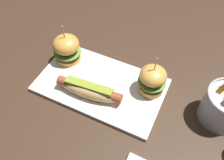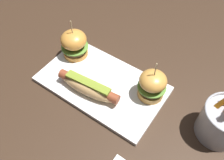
% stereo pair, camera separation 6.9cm
% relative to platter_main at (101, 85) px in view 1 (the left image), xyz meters
% --- Properties ---
extents(ground_plane, '(3.00, 3.00, 0.00)m').
position_rel_platter_main_xyz_m(ground_plane, '(0.00, 0.00, -0.01)').
color(ground_plane, '#382619').
extents(platter_main, '(0.38, 0.22, 0.01)m').
position_rel_platter_main_xyz_m(platter_main, '(0.00, 0.00, 0.00)').
color(platter_main, white).
rests_on(platter_main, ground).
extents(hot_dog, '(0.20, 0.07, 0.05)m').
position_rel_platter_main_xyz_m(hot_dog, '(-0.01, -0.05, 0.03)').
color(hot_dog, tan).
rests_on(hot_dog, platter_main).
extents(slider_left, '(0.09, 0.09, 0.14)m').
position_rel_platter_main_xyz_m(slider_left, '(-0.15, 0.05, 0.05)').
color(slider_left, gold).
rests_on(slider_left, platter_main).
extents(slider_right, '(0.08, 0.08, 0.14)m').
position_rel_platter_main_xyz_m(slider_right, '(0.14, 0.05, 0.05)').
color(slider_right, gold).
rests_on(slider_right, platter_main).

